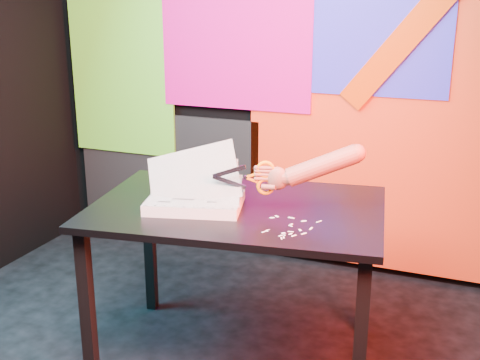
% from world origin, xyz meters
% --- Properties ---
extents(room, '(3.01, 3.01, 2.71)m').
position_xyz_m(room, '(0.00, 0.00, 1.35)').
color(room, black).
rests_on(room, ground).
extents(backdrop, '(2.88, 0.05, 2.08)m').
position_xyz_m(backdrop, '(0.06, 1.46, 0.96)').
color(backdrop, '#F63615').
rests_on(backdrop, ground).
extents(work_table, '(1.34, 0.99, 0.75)m').
position_xyz_m(work_table, '(0.21, 0.34, 0.66)').
color(work_table, black).
rests_on(work_table, ground).
extents(printout_stack, '(0.48, 0.38, 0.30)m').
position_xyz_m(printout_stack, '(0.06, 0.25, 0.78)').
color(printout_stack, silver).
rests_on(printout_stack, work_table).
extents(scissors, '(0.25, 0.08, 0.15)m').
position_xyz_m(scissors, '(0.33, 0.31, 0.89)').
color(scissors, '#9396B5').
rests_on(scissors, printout_stack).
extents(hand_forearm, '(0.42, 0.16, 0.20)m').
position_xyz_m(hand_forearm, '(0.54, 0.37, 0.94)').
color(hand_forearm, brown).
rests_on(hand_forearm, work_table).
extents(paper_clippings, '(0.21, 0.24, 0.00)m').
position_xyz_m(paper_clippings, '(0.50, 0.17, 0.75)').
color(paper_clippings, silver).
rests_on(paper_clippings, work_table).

